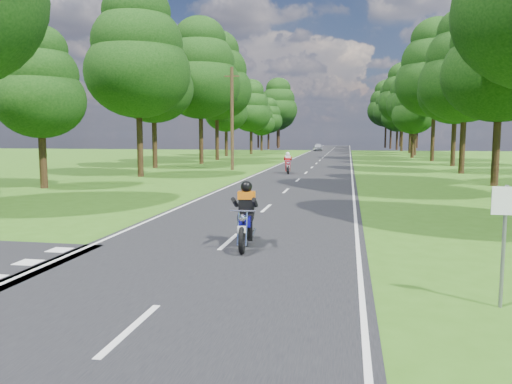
# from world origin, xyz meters

# --- Properties ---
(ground) EXTENTS (160.00, 160.00, 0.00)m
(ground) POSITION_xyz_m (0.00, 0.00, 0.00)
(ground) COLOR #2F5C15
(ground) RESTS_ON ground
(main_road) EXTENTS (7.00, 140.00, 0.02)m
(main_road) POSITION_xyz_m (0.00, 50.00, 0.01)
(main_road) COLOR black
(main_road) RESTS_ON ground
(road_markings) EXTENTS (7.40, 140.00, 0.01)m
(road_markings) POSITION_xyz_m (-0.14, 48.13, 0.02)
(road_markings) COLOR silver
(road_markings) RESTS_ON main_road
(treeline) EXTENTS (40.00, 115.35, 14.78)m
(treeline) POSITION_xyz_m (1.43, 60.06, 8.25)
(treeline) COLOR black
(treeline) RESTS_ON ground
(telegraph_pole) EXTENTS (1.20, 0.26, 8.00)m
(telegraph_pole) POSITION_xyz_m (-6.00, 28.00, 4.07)
(telegraph_pole) COLOR #382616
(telegraph_pole) RESTS_ON ground
(road_sign) EXTENTS (0.45, 0.07, 2.00)m
(road_sign) POSITION_xyz_m (5.50, -2.01, 1.34)
(road_sign) COLOR slate
(road_sign) RESTS_ON ground
(rider_near_blue) EXTENTS (0.84, 2.01, 1.63)m
(rider_near_blue) POSITION_xyz_m (0.54, 1.53, 0.83)
(rider_near_blue) COLOR #0F0C8C
(rider_near_blue) RESTS_ON main_road
(rider_far_red) EXTENTS (0.92, 1.93, 1.54)m
(rider_far_red) POSITION_xyz_m (-1.24, 25.12, 0.79)
(rider_far_red) COLOR #B30D24
(rider_far_red) RESTS_ON main_road
(distant_car) EXTENTS (1.85, 3.91, 1.29)m
(distant_car) POSITION_xyz_m (-2.20, 76.82, 0.67)
(distant_car) COLOR silver
(distant_car) RESTS_ON main_road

